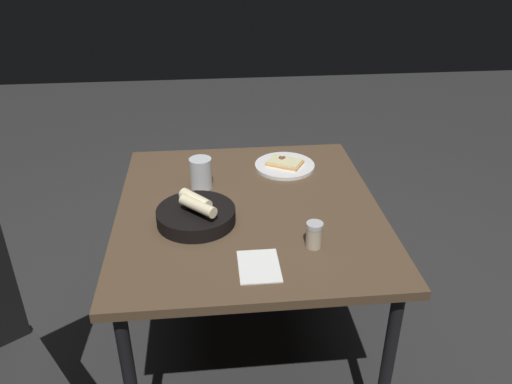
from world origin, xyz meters
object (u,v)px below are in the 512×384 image
(pizza_plate, at_px, (285,165))
(bread_basket, at_px, (196,214))
(pepper_shaker, at_px, (314,236))
(beer_glass, at_px, (201,174))
(dining_table, at_px, (249,222))

(pizza_plate, height_order, bread_basket, bread_basket)
(bread_basket, bearing_deg, pizza_plate, -42.72)
(pepper_shaker, bearing_deg, beer_glass, 39.06)
(dining_table, relative_size, pepper_shaker, 12.06)
(bread_basket, relative_size, beer_glass, 2.23)
(beer_glass, distance_m, pepper_shaker, 0.54)
(dining_table, relative_size, beer_glass, 8.65)
(pizza_plate, xyz_separation_m, bread_basket, (-0.38, 0.35, 0.02))
(bread_basket, bearing_deg, beer_glass, -4.15)
(bread_basket, bearing_deg, pepper_shaker, -116.18)
(pizza_plate, bearing_deg, dining_table, 149.91)
(pizza_plate, height_order, beer_glass, beer_glass)
(dining_table, height_order, pizza_plate, pizza_plate)
(pizza_plate, bearing_deg, beer_glass, 112.34)
(bread_basket, height_order, beer_glass, beer_glass)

